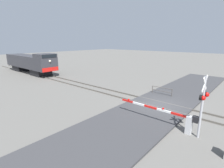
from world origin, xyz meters
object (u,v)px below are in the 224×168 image
(crossing_gate, at_px, (178,119))
(guard_railing, at_px, (162,90))
(locomotive, at_px, (30,62))
(crossing_signal, at_px, (203,101))

(crossing_gate, relative_size, guard_railing, 2.51)
(locomotive, height_order, crossing_signal, crossing_signal)
(crossing_signal, relative_size, guard_railing, 1.68)
(locomotive, distance_m, crossing_gate, 29.32)
(locomotive, bearing_deg, crossing_signal, -96.66)
(locomotive, distance_m, guard_railing, 25.15)
(guard_railing, bearing_deg, crossing_signal, -139.73)
(locomotive, relative_size, crossing_signal, 3.70)
(crossing_gate, bearing_deg, guard_railing, 32.70)
(locomotive, distance_m, crossing_signal, 30.70)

